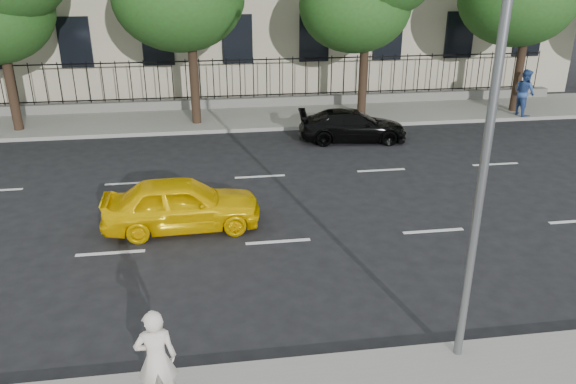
% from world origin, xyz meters
% --- Properties ---
extents(ground, '(120.00, 120.00, 0.00)m').
position_xyz_m(ground, '(0.00, 0.00, 0.00)').
color(ground, black).
rests_on(ground, ground).
extents(far_sidewalk, '(60.00, 4.00, 0.15)m').
position_xyz_m(far_sidewalk, '(0.00, 14.00, 0.07)').
color(far_sidewalk, gray).
rests_on(far_sidewalk, ground).
extents(lane_markings, '(49.60, 4.62, 0.01)m').
position_xyz_m(lane_markings, '(0.00, 4.75, 0.01)').
color(lane_markings, silver).
rests_on(lane_markings, ground).
extents(iron_fence, '(30.00, 0.50, 2.20)m').
position_xyz_m(iron_fence, '(0.00, 15.70, 0.65)').
color(iron_fence, slate).
rests_on(iron_fence, far_sidewalk).
extents(street_light, '(0.25, 3.32, 8.05)m').
position_xyz_m(street_light, '(2.50, -1.77, 5.15)').
color(street_light, slate).
rests_on(street_light, near_sidewalk).
extents(yellow_taxi, '(4.01, 1.70, 1.35)m').
position_xyz_m(yellow_taxi, '(-2.32, 3.64, 0.68)').
color(yellow_taxi, '#FFCB00').
rests_on(yellow_taxi, ground).
extents(black_sedan, '(4.21, 2.06, 1.18)m').
position_xyz_m(black_sedan, '(3.86, 10.32, 0.59)').
color(black_sedan, black).
rests_on(black_sedan, ground).
extents(woman_near, '(0.64, 0.45, 1.68)m').
position_xyz_m(woman_near, '(-2.49, -2.78, 0.99)').
color(woman_near, silver).
rests_on(woman_near, near_sidewalk).
extents(pedestrian_far, '(0.87, 1.05, 1.97)m').
position_xyz_m(pedestrian_far, '(11.94, 12.40, 1.13)').
color(pedestrian_far, '#304E8E').
rests_on(pedestrian_far, far_sidewalk).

